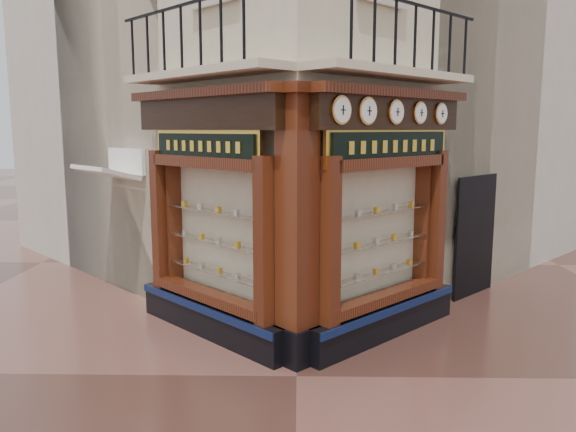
{
  "coord_description": "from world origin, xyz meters",
  "views": [
    {
      "loc": [
        0.03,
        -7.28,
        3.36
      ],
      "look_at": [
        -0.16,
        2.0,
        1.92
      ],
      "focal_mm": 35.0,
      "sensor_mm": 36.0,
      "label": 1
    }
  ],
  "objects_px": {
    "corner_pilaster": "(297,231)",
    "signboard_right": "(392,146)",
    "clock_a": "(341,110)",
    "clock_b": "(368,111)",
    "awning": "(112,298)",
    "signboard_left": "(204,146)",
    "clock_d": "(420,113)",
    "clock_c": "(396,112)",
    "clock_e": "(441,114)"
  },
  "relations": [
    {
      "from": "clock_a",
      "to": "signboard_right",
      "type": "relative_size",
      "value": 0.18
    },
    {
      "from": "clock_a",
      "to": "clock_d",
      "type": "distance_m",
      "value": 1.91
    },
    {
      "from": "clock_b",
      "to": "clock_e",
      "type": "height_order",
      "value": "clock_b"
    },
    {
      "from": "awning",
      "to": "clock_b",
      "type": "bearing_deg",
      "value": -164.01
    },
    {
      "from": "clock_b",
      "to": "clock_d",
      "type": "relative_size",
      "value": 1.12
    },
    {
      "from": "clock_c",
      "to": "awning",
      "type": "bearing_deg",
      "value": 112.71
    },
    {
      "from": "awning",
      "to": "signboard_left",
      "type": "distance_m",
      "value": 4.34
    },
    {
      "from": "signboard_left",
      "to": "awning",
      "type": "bearing_deg",
      "value": 3.46
    },
    {
      "from": "signboard_left",
      "to": "signboard_right",
      "type": "distance_m",
      "value": 2.92
    },
    {
      "from": "signboard_left",
      "to": "signboard_right",
      "type": "bearing_deg",
      "value": -135.0
    },
    {
      "from": "clock_a",
      "to": "clock_e",
      "type": "xyz_separation_m",
      "value": [
        1.8,
        1.8,
        -0.0
      ]
    },
    {
      "from": "corner_pilaster",
      "to": "clock_d",
      "type": "distance_m",
      "value": 2.9
    },
    {
      "from": "clock_a",
      "to": "clock_b",
      "type": "height_order",
      "value": "clock_b"
    },
    {
      "from": "clock_a",
      "to": "awning",
      "type": "height_order",
      "value": "clock_a"
    },
    {
      "from": "clock_a",
      "to": "clock_b",
      "type": "relative_size",
      "value": 0.99
    },
    {
      "from": "corner_pilaster",
      "to": "signboard_left",
      "type": "bearing_deg",
      "value": 100.25
    },
    {
      "from": "clock_c",
      "to": "signboard_right",
      "type": "relative_size",
      "value": 0.17
    },
    {
      "from": "corner_pilaster",
      "to": "clock_a",
      "type": "height_order",
      "value": "corner_pilaster"
    },
    {
      "from": "clock_d",
      "to": "corner_pilaster",
      "type": "bearing_deg",
      "value": 169.62
    },
    {
      "from": "corner_pilaster",
      "to": "clock_d",
      "type": "relative_size",
      "value": 11.1
    },
    {
      "from": "clock_a",
      "to": "signboard_left",
      "type": "distance_m",
      "value": 2.36
    },
    {
      "from": "clock_b",
      "to": "signboard_left",
      "type": "height_order",
      "value": "clock_b"
    },
    {
      "from": "signboard_left",
      "to": "clock_d",
      "type": "bearing_deg",
      "value": -129.43
    },
    {
      "from": "clock_c",
      "to": "clock_d",
      "type": "xyz_separation_m",
      "value": [
        0.46,
        0.46,
        -0.0
      ]
    },
    {
      "from": "clock_b",
      "to": "awning",
      "type": "bearing_deg",
      "value": 105.99
    },
    {
      "from": "clock_d",
      "to": "signboard_right",
      "type": "distance_m",
      "value": 0.79
    },
    {
      "from": "clock_d",
      "to": "signboard_left",
      "type": "xyz_separation_m",
      "value": [
        -3.41,
        -0.33,
        -0.52
      ]
    },
    {
      "from": "clock_d",
      "to": "clock_c",
      "type": "bearing_deg",
      "value": 180.0
    },
    {
      "from": "signboard_right",
      "to": "clock_c",
      "type": "bearing_deg",
      "value": -121.34
    },
    {
      "from": "clock_b",
      "to": "awning",
      "type": "distance_m",
      "value": 6.52
    },
    {
      "from": "corner_pilaster",
      "to": "awning",
      "type": "height_order",
      "value": "corner_pilaster"
    },
    {
      "from": "clock_e",
      "to": "signboard_right",
      "type": "distance_m",
      "value": 1.32
    },
    {
      "from": "corner_pilaster",
      "to": "signboard_right",
      "type": "relative_size",
      "value": 1.81
    },
    {
      "from": "corner_pilaster",
      "to": "clock_d",
      "type": "xyz_separation_m",
      "value": [
        1.95,
        1.35,
        1.67
      ]
    },
    {
      "from": "clock_b",
      "to": "signboard_right",
      "type": "relative_size",
      "value": 0.18
    },
    {
      "from": "clock_d",
      "to": "awning",
      "type": "bearing_deg",
      "value": 118.5
    },
    {
      "from": "awning",
      "to": "signboard_left",
      "type": "xyz_separation_m",
      "value": [
        2.28,
        -2.02,
        3.1
      ]
    },
    {
      "from": "clock_a",
      "to": "clock_d",
      "type": "bearing_deg",
      "value": -0.0
    },
    {
      "from": "corner_pilaster",
      "to": "signboard_right",
      "type": "xyz_separation_m",
      "value": [
        1.46,
        1.01,
        1.15
      ]
    },
    {
      "from": "clock_b",
      "to": "clock_c",
      "type": "relative_size",
      "value": 1.07
    },
    {
      "from": "corner_pilaster",
      "to": "clock_c",
      "type": "relative_size",
      "value": 10.57
    },
    {
      "from": "clock_c",
      "to": "signboard_right",
      "type": "height_order",
      "value": "clock_c"
    },
    {
      "from": "corner_pilaster",
      "to": "clock_e",
      "type": "bearing_deg",
      "value": -8.21
    },
    {
      "from": "clock_a",
      "to": "clock_c",
      "type": "xyz_separation_m",
      "value": [
        0.89,
        0.89,
        0.0
      ]
    },
    {
      "from": "corner_pilaster",
      "to": "clock_a",
      "type": "bearing_deg",
      "value": -45.67
    },
    {
      "from": "corner_pilaster",
      "to": "clock_b",
      "type": "bearing_deg",
      "value": -23.23
    },
    {
      "from": "clock_b",
      "to": "clock_e",
      "type": "relative_size",
      "value": 1.12
    },
    {
      "from": "clock_a",
      "to": "signboard_right",
      "type": "xyz_separation_m",
      "value": [
        0.86,
        1.02,
        -0.52
      ]
    },
    {
      "from": "awning",
      "to": "signboard_right",
      "type": "relative_size",
      "value": 0.63
    },
    {
      "from": "signboard_right",
      "to": "signboard_left",
      "type": "bearing_deg",
      "value": 135.0
    }
  ]
}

